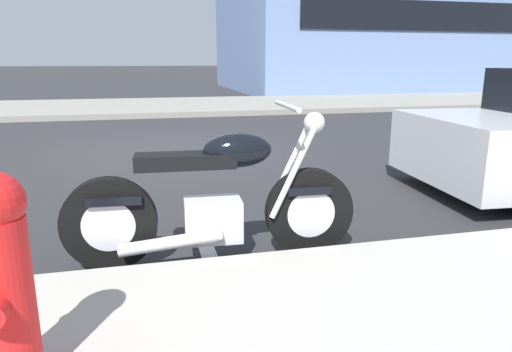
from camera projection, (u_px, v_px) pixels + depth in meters
ground_plane at (172, 151)px, 7.43m from camera, size 260.00×260.00×0.00m
sidewalk_far_curb at (496, 99)px, 16.73m from camera, size 120.00×5.00×0.14m
parking_stall_stripe at (203, 238)px, 3.77m from camera, size 0.12×2.20×0.01m
parked_motorcycle at (216, 203)px, 3.27m from camera, size 2.07×0.62×1.12m
fire_hydrant at (2, 276)px, 1.78m from camera, size 0.24×0.36×0.88m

